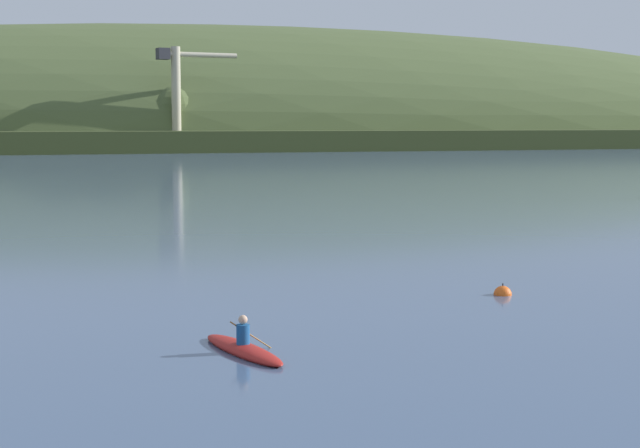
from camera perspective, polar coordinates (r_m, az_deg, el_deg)
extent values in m
cube|color=#35401E|center=(203.94, -9.67, 4.89)|extent=(457.20, 102.51, 3.86)
ellipsoid|color=#4C5B33|center=(231.55, -3.51, 4.60)|extent=(368.45, 112.36, 55.30)
sphere|color=#4C5B33|center=(193.60, -8.65, 6.52)|extent=(10.63, 10.63, 10.63)
cube|color=#4C4C51|center=(187.69, -8.35, 4.54)|extent=(4.02, 4.02, 2.00)
cylinder|color=#BCB293|center=(187.71, -8.40, 7.53)|extent=(1.76, 1.76, 17.60)
cylinder|color=#BCB293|center=(189.70, -6.85, 9.77)|extent=(13.53, 1.50, 0.97)
cube|color=#333338|center=(187.37, -9.16, 9.78)|extent=(2.26, 2.55, 2.11)
ellipsoid|color=maroon|center=(23.51, -4.51, -7.34)|extent=(1.28, 3.72, 0.30)
cylinder|color=navy|center=(23.43, -4.51, -6.53)|extent=(0.37, 0.37, 0.55)
sphere|color=tan|center=(23.35, -4.52, -5.59)|extent=(0.22, 0.22, 0.22)
cylinder|color=olive|center=(23.68, -3.91, -6.58)|extent=(1.24, 0.23, 0.89)
sphere|color=#EA5B19|center=(31.67, 10.61, -4.09)|extent=(0.58, 0.58, 0.58)
cylinder|color=black|center=(31.61, 10.63, -3.50)|extent=(0.04, 0.04, 0.08)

